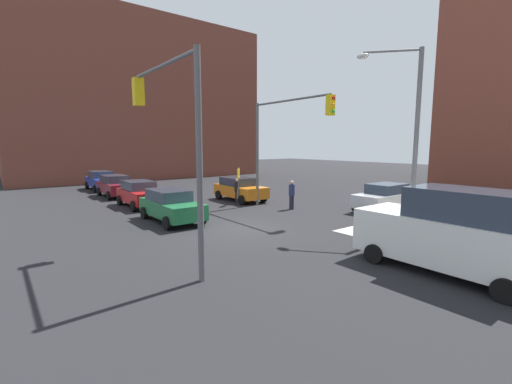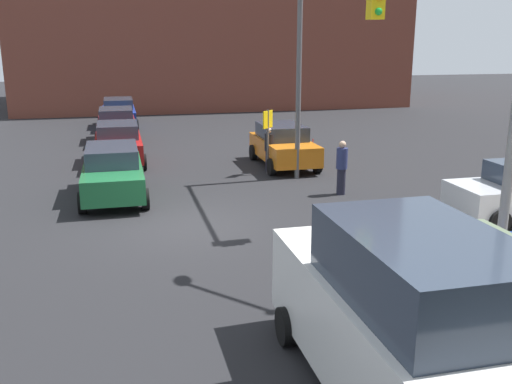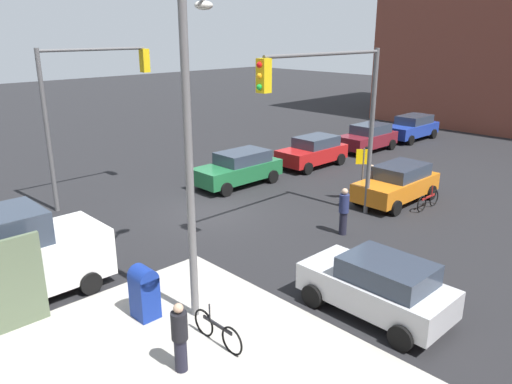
# 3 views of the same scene
# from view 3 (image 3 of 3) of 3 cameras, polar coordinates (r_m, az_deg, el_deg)

# --- Properties ---
(ground_plane) EXTENTS (120.00, 120.00, 0.00)m
(ground_plane) POSITION_cam_3_polar(r_m,az_deg,el_deg) (20.64, -5.20, -2.26)
(ground_plane) COLOR black
(traffic_signal_nw_corner) EXTENTS (6.27, 0.36, 6.50)m
(traffic_signal_nw_corner) POSITION_cam_3_polar(r_m,az_deg,el_deg) (17.86, 8.97, 9.91)
(traffic_signal_nw_corner) COLOR #59595B
(traffic_signal_nw_corner) RESTS_ON ground
(traffic_signal_se_corner) EXTENTS (4.98, 0.36, 6.50)m
(traffic_signal_se_corner) POSITION_cam_3_polar(r_m,az_deg,el_deg) (21.97, -18.57, 10.50)
(traffic_signal_se_corner) COLOR #59595B
(traffic_signal_se_corner) RESTS_ON ground
(street_lamp_corner) EXTENTS (2.20, 1.84, 8.00)m
(street_lamp_corner) POSITION_cam_3_polar(r_m,az_deg,el_deg) (12.21, -7.39, 6.37)
(street_lamp_corner) COLOR slate
(street_lamp_corner) RESTS_ON ground
(warning_sign_two_way) EXTENTS (0.48, 0.48, 2.40)m
(warning_sign_two_way) POSITION_cam_3_polar(r_m,az_deg,el_deg) (21.62, 12.14, 2.90)
(warning_sign_two_way) COLOR #4C4C4C
(warning_sign_two_way) RESTS_ON ground
(mailbox_blue) EXTENTS (0.56, 0.64, 1.43)m
(mailbox_blue) POSITION_cam_3_polar(r_m,az_deg,el_deg) (13.36, -12.65, -10.96)
(mailbox_blue) COLOR navy
(mailbox_blue) RESTS_ON ground
(coupe_maroon) EXTENTS (4.10, 2.02, 1.62)m
(coupe_maroon) POSITION_cam_3_polar(r_m,az_deg,el_deg) (31.62, 12.69, 6.13)
(coupe_maroon) COLOR maroon
(coupe_maroon) RESTS_ON ground
(sedan_orange) EXTENTS (4.28, 2.02, 1.62)m
(sedan_orange) POSITION_cam_3_polar(r_m,az_deg,el_deg) (22.36, 15.85, 1.00)
(sedan_orange) COLOR orange
(sedan_orange) RESTS_ON ground
(coupe_red) EXTENTS (4.10, 2.02, 1.62)m
(coupe_red) POSITION_cam_3_polar(r_m,az_deg,el_deg) (27.42, 6.52, 4.66)
(coupe_red) COLOR #B21919
(coupe_red) RESTS_ON ground
(sedan_silver) EXTENTS (2.02, 3.92, 1.62)m
(sedan_silver) POSITION_cam_3_polar(r_m,az_deg,el_deg) (13.49, 13.78, -10.35)
(sedan_silver) COLOR #B7BABF
(sedan_silver) RESTS_ON ground
(hatchback_green) EXTENTS (4.40, 2.02, 1.62)m
(hatchback_green) POSITION_cam_3_polar(r_m,az_deg,el_deg) (23.89, -1.99, 2.76)
(hatchback_green) COLOR #1E6638
(hatchback_green) RESTS_ON ground
(sedan_blue) EXTENTS (4.46, 2.02, 1.62)m
(sedan_blue) POSITION_cam_3_polar(r_m,az_deg,el_deg) (35.69, 17.36, 7.08)
(sedan_blue) COLOR #1E389E
(sedan_blue) RESTS_ON ground
(van_white_delivery) EXTENTS (5.40, 2.32, 2.62)m
(van_white_delivery) POSITION_cam_3_polar(r_m,az_deg,el_deg) (15.01, -27.22, -7.06)
(van_white_delivery) COLOR white
(van_white_delivery) RESTS_ON ground
(pedestrian_crossing) EXTENTS (0.36, 0.36, 1.76)m
(pedestrian_crossing) POSITION_cam_3_polar(r_m,az_deg,el_deg) (18.30, 10.00, -2.11)
(pedestrian_crossing) COLOR navy
(pedestrian_crossing) RESTS_ON ground
(pedestrian_waiting) EXTENTS (0.36, 0.36, 1.66)m
(pedestrian_waiting) POSITION_cam_3_polar(r_m,az_deg,el_deg) (22.06, 12.95, 1.05)
(pedestrian_waiting) COLOR black
(pedestrian_waiting) RESTS_ON ground
(pedestrian_walking_north) EXTENTS (0.36, 0.36, 1.66)m
(pedestrian_walking_north) POSITION_cam_3_polar(r_m,az_deg,el_deg) (11.29, -8.70, -16.00)
(pedestrian_walking_north) COLOR black
(pedestrian_walking_north) RESTS_ON ground
(bicycle_leaning_on_fence) EXTENTS (0.05, 1.75, 0.97)m
(bicycle_leaning_on_fence) POSITION_cam_3_polar(r_m,az_deg,el_deg) (12.30, -4.44, -15.55)
(bicycle_leaning_on_fence) COLOR black
(bicycle_leaning_on_fence) RESTS_ON ground
(bicycle_at_crosswalk) EXTENTS (1.75, 0.05, 0.97)m
(bicycle_at_crosswalk) POSITION_cam_3_polar(r_m,az_deg,el_deg) (22.02, 19.06, -0.94)
(bicycle_at_crosswalk) COLOR black
(bicycle_at_crosswalk) RESTS_ON ground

